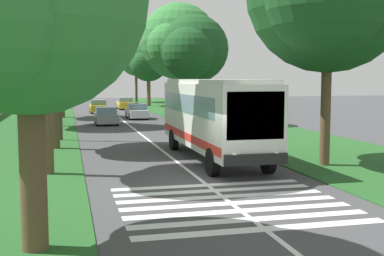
# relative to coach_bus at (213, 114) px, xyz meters

# --- Properties ---
(ground) EXTENTS (160.00, 160.00, 0.00)m
(ground) POSITION_rel_coach_bus_xyz_m (-5.02, 1.80, -2.15)
(ground) COLOR #424244
(grass_verge_left) EXTENTS (120.00, 8.00, 0.04)m
(grass_verge_left) POSITION_rel_coach_bus_xyz_m (9.98, 10.00, -2.13)
(grass_verge_left) COLOR #235623
(grass_verge_left) RESTS_ON ground
(grass_verge_right) EXTENTS (120.00, 8.00, 0.04)m
(grass_verge_right) POSITION_rel_coach_bus_xyz_m (9.98, -6.40, -2.13)
(grass_verge_right) COLOR #235623
(grass_verge_right) RESTS_ON ground
(centre_line) EXTENTS (110.00, 0.16, 0.01)m
(centre_line) POSITION_rel_coach_bus_xyz_m (9.98, 1.80, -2.14)
(centre_line) COLOR silver
(centre_line) RESTS_ON ground
(coach_bus) EXTENTS (11.16, 2.62, 3.73)m
(coach_bus) POSITION_rel_coach_bus_xyz_m (0.00, 0.00, 0.00)
(coach_bus) COLOR silver
(coach_bus) RESTS_ON ground
(zebra_crossing) EXTENTS (5.85, 6.80, 0.01)m
(zebra_crossing) POSITION_rel_coach_bus_xyz_m (-8.20, 1.80, -2.14)
(zebra_crossing) COLOR silver
(zebra_crossing) RESTS_ON ground
(trailing_car_0) EXTENTS (4.30, 1.78, 1.43)m
(trailing_car_0) POSITION_rel_coach_bus_xyz_m (19.40, 3.54, -1.48)
(trailing_car_0) COLOR gray
(trailing_car_0) RESTS_ON ground
(trailing_car_1) EXTENTS (4.30, 1.78, 1.43)m
(trailing_car_1) POSITION_rel_coach_bus_xyz_m (24.59, 0.29, -1.48)
(trailing_car_1) COLOR silver
(trailing_car_1) RESTS_ON ground
(trailing_car_2) EXTENTS (4.30, 1.78, 1.43)m
(trailing_car_2) POSITION_rel_coach_bus_xyz_m (33.60, 3.35, -1.48)
(trailing_car_2) COLOR gold
(trailing_car_2) RESTS_ON ground
(trailing_car_3) EXTENTS (4.30, 1.78, 1.43)m
(trailing_car_3) POSITION_rel_coach_bus_xyz_m (39.43, -0.26, -1.48)
(trailing_car_3) COLOR gold
(trailing_car_3) RESTS_ON ground
(roadside_tree_left_0) EXTENTS (7.04, 5.95, 10.55)m
(roadside_tree_left_0) POSITION_rel_coach_bus_xyz_m (5.38, 7.38, 5.31)
(roadside_tree_left_0) COLOR brown
(roadside_tree_left_0) RESTS_ON grass_verge_left
(roadside_tree_left_1) EXTENTS (6.40, 5.15, 8.10)m
(roadside_tree_left_1) POSITION_rel_coach_bus_xyz_m (-11.16, 7.47, 3.24)
(roadside_tree_left_1) COLOR brown
(roadside_tree_left_1) RESTS_ON grass_verge_left
(roadside_tree_left_3) EXTENTS (8.05, 6.61, 10.21)m
(roadside_tree_left_3) POSITION_rel_coach_bus_xyz_m (18.29, 7.95, 4.66)
(roadside_tree_left_3) COLOR brown
(roadside_tree_left_3) RESTS_ON grass_verge_left
(roadside_tree_left_4) EXTENTS (7.09, 5.74, 9.29)m
(roadside_tree_left_4) POSITION_rel_coach_bus_xyz_m (27.42, 7.28, 4.12)
(roadside_tree_left_4) COLOR brown
(roadside_tree_left_4) RESTS_ON grass_verge_left
(roadside_tree_right_1) EXTENTS (5.83, 4.99, 9.06)m
(roadside_tree_right_1) POSITION_rel_coach_bus_xyz_m (56.20, -3.73, 4.32)
(roadside_tree_right_1) COLOR #4C3826
(roadside_tree_right_1) RESTS_ON grass_verge_right
(roadside_tree_right_2) EXTENTS (6.91, 5.59, 8.83)m
(roadside_tree_right_2) POSITION_rel_coach_bus_xyz_m (17.06, -3.21, 3.81)
(roadside_tree_right_2) COLOR #4C3826
(roadside_tree_right_2) RESTS_ON grass_verge_right
(roadside_tree_right_3) EXTENTS (9.02, 7.35, 10.93)m
(roadside_tree_right_3) POSITION_rel_coach_bus_xyz_m (25.51, -3.77, 4.93)
(roadside_tree_right_3) COLOR brown
(roadside_tree_right_3) RESTS_ON grass_verge_right
(roadside_tree_right_4) EXTENTS (6.52, 5.37, 8.66)m
(roadside_tree_right_4) POSITION_rel_coach_bus_xyz_m (45.29, -3.93, 3.70)
(roadside_tree_right_4) COLOR brown
(roadside_tree_right_4) RESTS_ON grass_verge_right
(utility_pole) EXTENTS (0.24, 1.40, 8.69)m
(utility_pole) POSITION_rel_coach_bus_xyz_m (8.98, 7.02, 2.39)
(utility_pole) COLOR #473828
(utility_pole) RESTS_ON grass_verge_left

